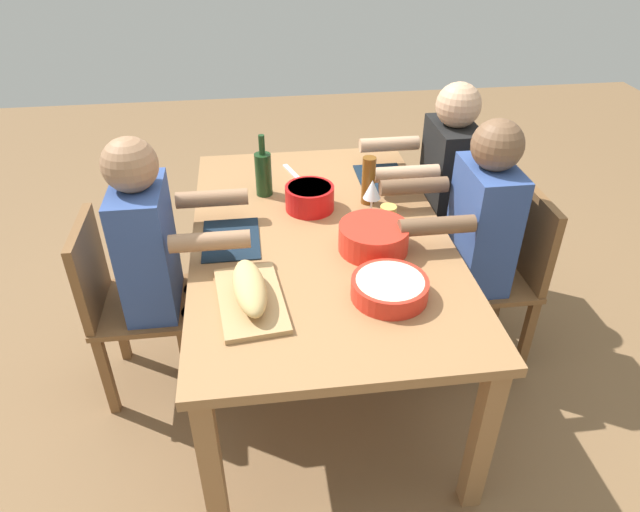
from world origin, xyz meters
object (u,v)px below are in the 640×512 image
at_px(diner_near_center, 158,254).
at_px(diner_far_left, 440,183).
at_px(serving_bowl_pasta, 390,287).
at_px(wine_glass, 372,191).
at_px(chair_far_center, 504,269).
at_px(serving_bowl_salad, 310,196).
at_px(beer_bottle, 368,181).
at_px(wine_bottle, 263,173).
at_px(bread_loaf, 250,287).
at_px(dining_table, 320,250).
at_px(chair_far_left, 469,218).
at_px(cup_far_center, 388,216).
at_px(diner_far_center, 472,232).
at_px(chair_near_center, 122,299).
at_px(serving_bowl_fruit, 374,236).
at_px(cutting_board, 251,300).

relative_size(diner_near_center, diner_far_left, 1.00).
distance_m(serving_bowl_pasta, wine_glass, 0.59).
height_order(chair_far_center, serving_bowl_salad, chair_far_center).
bearing_deg(beer_bottle, wine_bottle, -107.24).
distance_m(serving_bowl_salad, beer_bottle, 0.27).
relative_size(bread_loaf, wine_bottle, 1.10).
bearing_deg(wine_glass, serving_bowl_pasta, -5.40).
bearing_deg(dining_table, diner_far_left, 125.19).
height_order(chair_far_left, cup_far_center, chair_far_left).
bearing_deg(chair_far_left, diner_far_center, -21.41).
height_order(diner_near_center, bread_loaf, diner_near_center).
distance_m(dining_table, cup_far_center, 0.32).
distance_m(chair_far_left, wine_glass, 0.79).
xyz_separation_m(serving_bowl_pasta, cup_far_center, (-0.48, 0.11, 0.01)).
xyz_separation_m(chair_near_center, beer_bottle, (-0.24, 1.10, 0.37)).
bearing_deg(wine_bottle, chair_far_center, 70.03).
distance_m(diner_near_center, cup_far_center, 0.96).
relative_size(chair_far_left, serving_bowl_pasta, 3.12).
height_order(chair_near_center, chair_far_center, same).
relative_size(chair_near_center, wine_bottle, 2.93).
height_order(dining_table, serving_bowl_pasta, serving_bowl_pasta).
bearing_deg(diner_near_center, wine_bottle, 130.25).
bearing_deg(dining_table, diner_near_center, -90.00).
bearing_deg(serving_bowl_fruit, chair_far_center, 102.23).
bearing_deg(chair_far_left, diner_near_center, -72.79).
height_order(serving_bowl_salad, cutting_board, serving_bowl_salad).
distance_m(chair_far_center, diner_far_center, 0.28).
distance_m(chair_far_left, wine_bottle, 1.12).
distance_m(bread_loaf, wine_glass, 0.77).
distance_m(chair_far_center, wine_glass, 0.72).
relative_size(diner_far_center, wine_bottle, 4.14).
xyz_separation_m(chair_near_center, wine_bottle, (-0.38, 0.64, 0.37)).
distance_m(diner_far_left, wine_glass, 0.56).
bearing_deg(chair_far_center, cutting_board, -69.87).
bearing_deg(chair_near_center, beer_bottle, 102.44).
relative_size(serving_bowl_pasta, cup_far_center, 2.97).
height_order(serving_bowl_pasta, cutting_board, serving_bowl_pasta).
bearing_deg(bread_loaf, serving_bowl_salad, 156.27).
bearing_deg(diner_near_center, bread_loaf, 41.03).
distance_m(diner_near_center, chair_far_center, 1.53).
relative_size(serving_bowl_pasta, cutting_board, 0.68).
relative_size(dining_table, diner_near_center, 1.42).
distance_m(serving_bowl_fruit, serving_bowl_pasta, 0.31).
bearing_deg(serving_bowl_fruit, serving_bowl_pasta, -1.35).
xyz_separation_m(chair_far_left, serving_bowl_pasta, (0.92, -0.66, 0.30)).
distance_m(diner_far_left, serving_bowl_pasta, 1.04).
bearing_deg(beer_bottle, bread_loaf, -39.58).
relative_size(serving_bowl_fruit, bread_loaf, 0.87).
bearing_deg(chair_far_left, beer_bottle, -69.30).
height_order(chair_near_center, serving_bowl_salad, chair_near_center).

